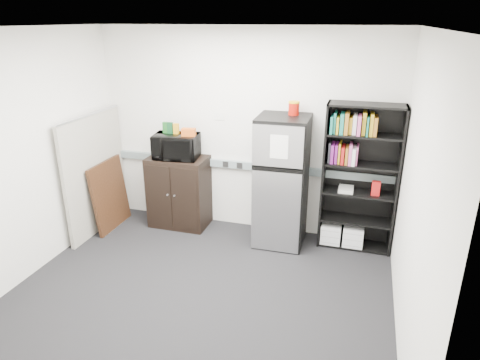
{
  "coord_description": "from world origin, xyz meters",
  "views": [
    {
      "loc": [
        1.52,
        -3.56,
        2.77
      ],
      "look_at": [
        0.19,
        0.9,
        1.01
      ],
      "focal_mm": 32.0,
      "sensor_mm": 36.0,
      "label": 1
    }
  ],
  "objects": [
    {
      "name": "snack_box_a",
      "position": [
        -1.03,
        1.52,
        1.4
      ],
      "size": [
        0.07,
        0.06,
        0.15
      ],
      "primitive_type": "cube",
      "rotation": [
        0.0,
        0.0,
        -0.08
      ],
      "color": "#18541C",
      "rests_on": "microwave"
    },
    {
      "name": "refrigerator",
      "position": [
        0.58,
        1.42,
        0.84
      ],
      "size": [
        0.64,
        0.67,
        1.67
      ],
      "rotation": [
        0.0,
        0.0,
        0.02
      ],
      "color": "black",
      "rests_on": "floor"
    },
    {
      "name": "snack_box_c",
      "position": [
        -0.88,
        1.52,
        1.4
      ],
      "size": [
        0.07,
        0.05,
        0.14
      ],
      "primitive_type": "cube",
      "rotation": [
        0.0,
        0.0,
        0.06
      ],
      "color": "#C68912",
      "rests_on": "microwave"
    },
    {
      "name": "framed_poster",
      "position": [
        -1.77,
        1.16,
        0.48
      ],
      "size": [
        0.14,
        0.74,
        0.95
      ],
      "rotation": [
        0.0,
        -0.1,
        0.0
      ],
      "color": "black",
      "rests_on": "floor"
    },
    {
      "name": "wall_right",
      "position": [
        2.0,
        0.0,
        1.35
      ],
      "size": [
        0.02,
        3.5,
        2.7
      ],
      "primitive_type": "cube",
      "color": "white",
      "rests_on": "floor"
    },
    {
      "name": "coffee_can",
      "position": [
        0.68,
        1.55,
        1.76
      ],
      "size": [
        0.14,
        0.14,
        0.18
      ],
      "color": "#9C1107",
      "rests_on": "refrigerator"
    },
    {
      "name": "wall_left",
      "position": [
        -2.0,
        0.0,
        1.35
      ],
      "size": [
        0.02,
        3.5,
        2.7
      ],
      "primitive_type": "cube",
      "color": "white",
      "rests_on": "floor"
    },
    {
      "name": "cabinet",
      "position": [
        -0.88,
        1.5,
        0.5
      ],
      "size": [
        0.8,
        0.53,
        1.0
      ],
      "color": "black",
      "rests_on": "floor"
    },
    {
      "name": "wall_note",
      "position": [
        -0.35,
        1.74,
        1.55
      ],
      "size": [
        0.14,
        0.0,
        0.1
      ],
      "primitive_type": "cube",
      "color": "white",
      "rests_on": "wall_back"
    },
    {
      "name": "snack_box_b",
      "position": [
        -0.97,
        1.52,
        1.4
      ],
      "size": [
        0.08,
        0.06,
        0.15
      ],
      "primitive_type": "cube",
      "rotation": [
        0.0,
        0.0,
        0.19
      ],
      "color": "#0C381A",
      "rests_on": "microwave"
    },
    {
      "name": "floor",
      "position": [
        0.0,
        0.0,
        0.0
      ],
      "size": [
        4.0,
        4.0,
        0.0
      ],
      "primitive_type": "plane",
      "color": "black",
      "rests_on": "ground"
    },
    {
      "name": "snack_bag",
      "position": [
        -0.68,
        1.47,
        1.38
      ],
      "size": [
        0.19,
        0.13,
        0.1
      ],
      "primitive_type": "cube",
      "rotation": [
        0.0,
        0.0,
        0.18
      ],
      "color": "#C34F13",
      "rests_on": "microwave"
    },
    {
      "name": "microwave",
      "position": [
        -0.88,
        1.48,
        1.16
      ],
      "size": [
        0.64,
        0.47,
        0.33
      ],
      "primitive_type": "imported",
      "rotation": [
        0.0,
        0.0,
        0.13
      ],
      "color": "black",
      "rests_on": "cabinet"
    },
    {
      "name": "bookshelf",
      "position": [
        1.51,
        1.57,
        0.97
      ],
      "size": [
        0.9,
        0.34,
        1.85
      ],
      "color": "black",
      "rests_on": "floor"
    },
    {
      "name": "ceiling",
      "position": [
        0.0,
        0.0,
        2.7
      ],
      "size": [
        4.0,
        3.5,
        0.02
      ],
      "primitive_type": "cube",
      "color": "white",
      "rests_on": "wall_back"
    },
    {
      "name": "wall_back",
      "position": [
        0.0,
        1.75,
        1.35
      ],
      "size": [
        4.0,
        0.02,
        2.7
      ],
      "primitive_type": "cube",
      "color": "white",
      "rests_on": "floor"
    },
    {
      "name": "cubicle_partition",
      "position": [
        -1.9,
        1.08,
        0.81
      ],
      "size": [
        0.06,
        1.3,
        1.62
      ],
      "color": "gray",
      "rests_on": "floor"
    },
    {
      "name": "electrical_raceway",
      "position": [
        0.0,
        1.72,
        0.9
      ],
      "size": [
        3.92,
        0.05,
        0.1
      ],
      "primitive_type": "cube",
      "color": "gray",
      "rests_on": "wall_back"
    }
  ]
}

